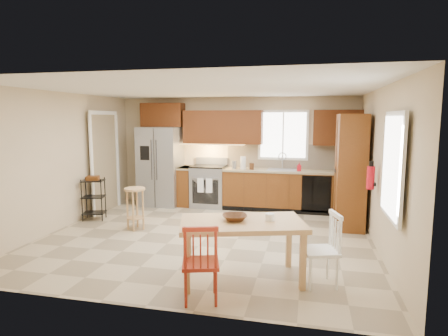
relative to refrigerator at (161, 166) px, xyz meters
The scene contains 33 objects.
floor 2.87m from the refrigerator, 51.34° to the right, with size 5.50×5.50×0.00m, color tan.
ceiling 3.15m from the refrigerator, 51.34° to the right, with size 5.50×5.00×0.02m, color silver.
wall_back 1.77m from the refrigerator, 12.44° to the left, with size 5.50×0.02×2.50m, color #CCB793.
wall_front 4.94m from the refrigerator, 69.82° to the right, with size 5.50×0.02×2.50m, color #CCB793.
wall_left 2.39m from the refrigerator, 116.29° to the right, with size 0.02×5.00×2.50m, color #CCB793.
wall_right 4.94m from the refrigerator, 25.53° to the right, with size 0.02×5.00×2.50m, color #CCB793.
refrigerator is the anchor object (origin of this frame).
range_stove 1.24m from the refrigerator, ahead, with size 0.76×0.63×0.92m, color gray.
base_cabinet_narrow 0.76m from the refrigerator, ahead, with size 0.30×0.60×0.90m, color brown.
base_cabinet_run 3.03m from the refrigerator, ahead, with size 2.92×0.60×0.90m, color brown.
dishwasher 3.59m from the refrigerator, ahead, with size 0.60×0.02×0.78m, color black.
backsplash 3.02m from the refrigerator, ahead, with size 2.92×0.03×0.55m, color beige.
upper_over_fridge 1.21m from the refrigerator, 90.00° to the left, with size 1.00×0.35×0.55m, color #55250E.
upper_left_block 1.73m from the refrigerator, ahead, with size 1.80×0.35×0.75m, color #55250E.
upper_right_block 4.06m from the refrigerator, ahead, with size 1.00×0.35×0.75m, color #55250E.
window_back 2.92m from the refrigerator, ahead, with size 1.12×0.04×1.12m, color white.
sink 2.80m from the refrigerator, ahead, with size 0.62×0.46×0.16m, color gray.
undercab_glow 1.27m from the refrigerator, ahead, with size 1.60×0.30×0.01m, color #FFBF66.
soap_bottle 3.18m from the refrigerator, ahead, with size 0.09×0.09×0.19m, color #B50C1A.
paper_towel 1.95m from the refrigerator, ahead, with size 0.12×0.12×0.28m, color white.
canister_steel 1.75m from the refrigerator, ahead, with size 0.11×0.11×0.18m, color gray.
canister_wood 2.15m from the refrigerator, ahead, with size 0.10×0.10×0.14m, color #512E15.
pantry 4.23m from the refrigerator, 12.62° to the right, with size 0.50×0.95×2.10m, color brown.
fire_extinguisher 4.76m from the refrigerator, 24.52° to the right, with size 0.12×0.12×0.36m, color #B50C1A.
window_right 5.50m from the refrigerator, 36.79° to the right, with size 0.04×1.02×1.32m, color white.
doorway 1.28m from the refrigerator, 139.62° to the right, with size 0.04×0.95×2.10m, color #8C7A59.
dining_table 4.52m from the refrigerator, 54.75° to the right, with size 1.52×0.86×0.74m, color tan, non-canonical shape.
chair_red 4.88m from the refrigerator, 62.56° to the right, with size 0.42×0.42×0.89m, color #A82D19, non-canonical shape.
chair_white 5.08m from the refrigerator, 45.60° to the right, with size 0.42×0.42×0.89m, color white, non-canonical shape.
table_bowl 4.44m from the refrigerator, 55.75° to the right, with size 0.31×0.31×0.08m, color #512E15.
table_jar 4.62m from the refrigerator, 50.69° to the right, with size 0.11×0.11×0.13m, color white.
bar_stool 2.09m from the refrigerator, 81.03° to the right, with size 0.38×0.38×0.77m, color tan, non-canonical shape.
utility_cart 1.82m from the refrigerator, 117.18° to the right, with size 0.42×0.33×0.84m, color black, non-canonical shape.
Camera 1 is at (1.68, -6.00, 2.03)m, focal length 30.00 mm.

